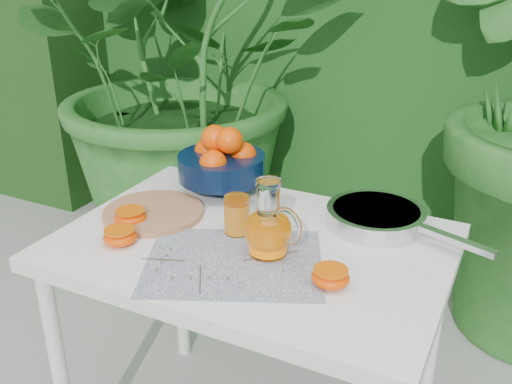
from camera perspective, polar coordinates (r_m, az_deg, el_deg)
The scene contains 10 objects.
potted_plant_left at distance 2.81m, azimuth -6.71°, elevation 12.35°, with size 1.84×1.84×1.84m, color #226322.
white_table at distance 1.54m, azimuth -0.33°, elevation -7.50°, with size 1.00×0.70×0.75m.
placemat at distance 1.40m, azimuth -2.22°, elevation -7.00°, with size 0.43×0.33×0.00m, color #0D1C4A.
cutting_board at distance 1.65m, azimuth -10.21°, elevation -2.03°, with size 0.28×0.28×0.02m, color #AD734E.
fruit_bowl at distance 1.76m, azimuth -3.41°, elevation 3.11°, with size 0.30×0.30×0.21m.
juice_pitcher at distance 1.40m, azimuth 1.29°, elevation -3.71°, with size 0.18×0.15×0.20m.
juice_tumbler at distance 1.51m, azimuth -1.90°, elevation -2.38°, with size 0.08×0.08×0.10m.
saute_pan at distance 1.59m, azimuth 12.01°, elevation -2.40°, with size 0.49×0.34×0.05m.
orange_halves at distance 1.46m, azimuth -6.96°, elevation -4.91°, with size 0.70×0.21×0.04m.
thyme_sprigs at distance 1.38m, azimuth -4.19°, elevation -7.13°, with size 0.34×0.28×0.01m.
Camera 1 is at (0.72, -1.08, 1.47)m, focal length 40.00 mm.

